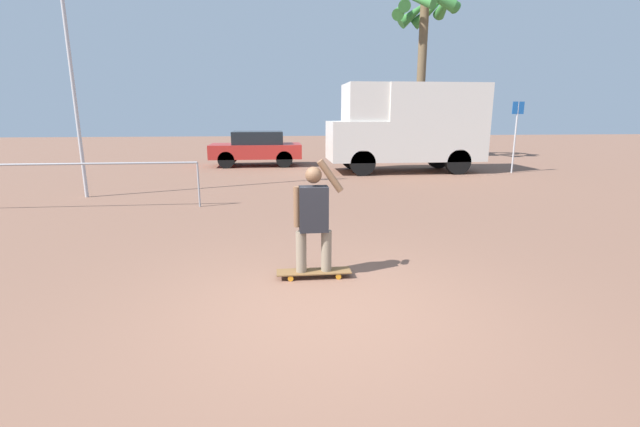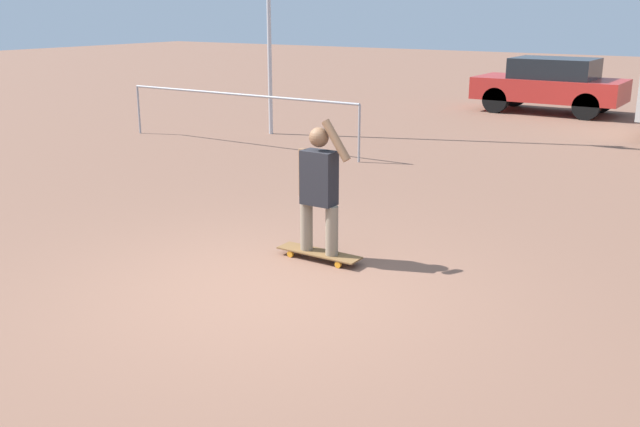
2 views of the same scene
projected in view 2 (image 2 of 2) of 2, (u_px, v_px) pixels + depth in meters
The scene contains 5 objects.
ground_plane at pixel (268, 289), 7.14m from camera, with size 80.00×80.00×0.00m, color brown.
skateboard at pixel (319, 253), 7.96m from camera, with size 1.00×0.25×0.09m.
person_skateboarder at pixel (319, 184), 7.74m from camera, with size 0.65×0.22×1.50m.
parked_car_red at pixel (551, 84), 18.95m from camera, with size 3.80×1.80×1.45m.
plaza_railing_segment at pixel (237, 100), 14.26m from camera, with size 5.73×0.05×1.08m.
Camera 2 is at (4.08, -5.28, 2.71)m, focal length 40.00 mm.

